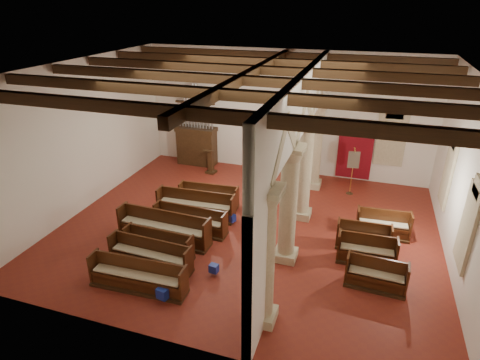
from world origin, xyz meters
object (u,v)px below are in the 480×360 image
nave_pew_0 (138,280)px  aisle_pew_0 (375,278)px  pipe_organ (197,139)px  lectern (211,163)px  processional_banner (351,178)px

nave_pew_0 → aisle_pew_0: 7.20m
pipe_organ → nave_pew_0: pipe_organ is taller
pipe_organ → lectern: (1.16, -0.96, -0.83)m
pipe_organ → nave_pew_0: bearing=-76.5°
pipe_organ → lectern: size_ratio=3.37×
processional_banner → aisle_pew_0: size_ratio=1.20×
lectern → aisle_pew_0: lectern is taller
pipe_organ → nave_pew_0: 10.24m
pipe_organ → lectern: pipe_organ is taller
nave_pew_0 → aisle_pew_0: (6.83, 2.29, 0.00)m
lectern → nave_pew_0: bearing=-74.6°
lectern → processional_banner: processional_banner is taller
aisle_pew_0 → processional_banner: bearing=103.6°
processional_banner → pipe_organ: bearing=162.3°
pipe_organ → aisle_pew_0: bearing=-39.6°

